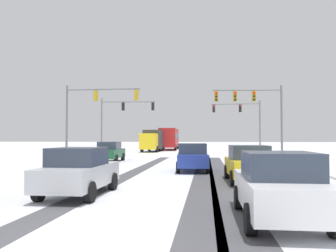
{
  "coord_description": "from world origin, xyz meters",
  "views": [
    {
      "loc": [
        2.73,
        -6.33,
        1.95
      ],
      "look_at": [
        0.0,
        18.35,
        2.8
      ],
      "focal_mm": 36.68,
      "sensor_mm": 36.0,
      "label": 1
    }
  ],
  "objects_px": {
    "traffic_signal_near_left": "(92,106)",
    "traffic_signal_near_right": "(254,105)",
    "traffic_signal_far_right": "(243,116)",
    "box_truck_delivery": "(153,140)",
    "traffic_signal_far_left": "(121,114)",
    "car_yellow_cab_third": "(248,164)",
    "car_white_fifth": "(279,186)",
    "car_blue_second": "(192,157)",
    "bus_oncoming": "(169,137)",
    "car_dark_green_lead": "(110,152)",
    "car_silver_fourth": "(79,171)"
  },
  "relations": [
    {
      "from": "traffic_signal_near_left",
      "to": "car_white_fifth",
      "type": "bearing_deg",
      "value": -60.58
    },
    {
      "from": "traffic_signal_far_left",
      "to": "car_yellow_cab_third",
      "type": "relative_size",
      "value": 1.56
    },
    {
      "from": "car_blue_second",
      "to": "car_white_fifth",
      "type": "height_order",
      "value": "same"
    },
    {
      "from": "traffic_signal_far_left",
      "to": "car_blue_second",
      "type": "distance_m",
      "value": 21.05
    },
    {
      "from": "car_dark_green_lead",
      "to": "car_blue_second",
      "type": "relative_size",
      "value": 0.99
    },
    {
      "from": "car_blue_second",
      "to": "box_truck_delivery",
      "type": "height_order",
      "value": "box_truck_delivery"
    },
    {
      "from": "box_truck_delivery",
      "to": "car_blue_second",
      "type": "bearing_deg",
      "value": -76.47
    },
    {
      "from": "traffic_signal_near_left",
      "to": "car_blue_second",
      "type": "xyz_separation_m",
      "value": [
        8.93,
        -8.45,
        -3.85
      ]
    },
    {
      "from": "car_yellow_cab_third",
      "to": "traffic_signal_far_right",
      "type": "bearing_deg",
      "value": 84.44
    },
    {
      "from": "traffic_signal_near_left",
      "to": "car_dark_green_lead",
      "type": "height_order",
      "value": "traffic_signal_near_left"
    },
    {
      "from": "car_dark_green_lead",
      "to": "car_white_fifth",
      "type": "xyz_separation_m",
      "value": [
        9.51,
        -19.09,
        0.0
      ]
    },
    {
      "from": "traffic_signal_near_right",
      "to": "car_silver_fourth",
      "type": "distance_m",
      "value": 21.26
    },
    {
      "from": "car_yellow_cab_third",
      "to": "box_truck_delivery",
      "type": "relative_size",
      "value": 0.55
    },
    {
      "from": "car_white_fifth",
      "to": "traffic_signal_far_right",
      "type": "bearing_deg",
      "value": 85.32
    },
    {
      "from": "traffic_signal_near_right",
      "to": "bus_oncoming",
      "type": "xyz_separation_m",
      "value": [
        -10.04,
        24.88,
        -2.8
      ]
    },
    {
      "from": "car_yellow_cab_third",
      "to": "car_blue_second",
      "type": "bearing_deg",
      "value": 119.2
    },
    {
      "from": "traffic_signal_far_right",
      "to": "box_truck_delivery",
      "type": "height_order",
      "value": "traffic_signal_far_right"
    },
    {
      "from": "traffic_signal_near_left",
      "to": "traffic_signal_near_right",
      "type": "bearing_deg",
      "value": 7.52
    },
    {
      "from": "car_yellow_cab_third",
      "to": "car_white_fifth",
      "type": "distance_m",
      "value": 7.07
    },
    {
      "from": "traffic_signal_near_left",
      "to": "bus_oncoming",
      "type": "bearing_deg",
      "value": 81.83
    },
    {
      "from": "car_blue_second",
      "to": "car_yellow_cab_third",
      "type": "height_order",
      "value": "same"
    },
    {
      "from": "traffic_signal_near_right",
      "to": "car_white_fifth",
      "type": "height_order",
      "value": "traffic_signal_near_right"
    },
    {
      "from": "traffic_signal_near_left",
      "to": "bus_oncoming",
      "type": "height_order",
      "value": "traffic_signal_near_left"
    },
    {
      "from": "traffic_signal_far_right",
      "to": "car_blue_second",
      "type": "distance_m",
      "value": 23.49
    },
    {
      "from": "traffic_signal_far_right",
      "to": "traffic_signal_near_left",
      "type": "bearing_deg",
      "value": -135.21
    },
    {
      "from": "box_truck_delivery",
      "to": "car_white_fifth",
      "type": "bearing_deg",
      "value": -76.97
    },
    {
      "from": "car_blue_second",
      "to": "box_truck_delivery",
      "type": "relative_size",
      "value": 0.56
    },
    {
      "from": "box_truck_delivery",
      "to": "traffic_signal_far_left",
      "type": "bearing_deg",
      "value": -105.66
    },
    {
      "from": "traffic_signal_near_left",
      "to": "traffic_signal_near_right",
      "type": "xyz_separation_m",
      "value": [
        13.88,
        1.83,
        0.12
      ]
    },
    {
      "from": "traffic_signal_far_right",
      "to": "car_dark_green_lead",
      "type": "height_order",
      "value": "traffic_signal_far_right"
    },
    {
      "from": "traffic_signal_near_right",
      "to": "car_dark_green_lead",
      "type": "height_order",
      "value": "traffic_signal_near_right"
    },
    {
      "from": "traffic_signal_far_left",
      "to": "traffic_signal_near_left",
      "type": "relative_size",
      "value": 0.99
    },
    {
      "from": "traffic_signal_far_left",
      "to": "box_truck_delivery",
      "type": "xyz_separation_m",
      "value": [
        2.44,
        8.71,
        -3.02
      ]
    },
    {
      "from": "traffic_signal_far_left",
      "to": "traffic_signal_far_right",
      "type": "height_order",
      "value": "same"
    },
    {
      "from": "car_blue_second",
      "to": "car_yellow_cab_third",
      "type": "xyz_separation_m",
      "value": [
        2.63,
        -4.71,
        0.0
      ]
    },
    {
      "from": "car_white_fifth",
      "to": "box_truck_delivery",
      "type": "distance_m",
      "value": 40.16
    },
    {
      "from": "car_dark_green_lead",
      "to": "car_yellow_cab_third",
      "type": "bearing_deg",
      "value": -51.18
    },
    {
      "from": "traffic_signal_far_left",
      "to": "traffic_signal_far_right",
      "type": "relative_size",
      "value": 1.0
    },
    {
      "from": "car_silver_fourth",
      "to": "bus_oncoming",
      "type": "relative_size",
      "value": 0.37
    },
    {
      "from": "traffic_signal_far_right",
      "to": "car_silver_fourth",
      "type": "bearing_deg",
      "value": -105.63
    },
    {
      "from": "traffic_signal_near_right",
      "to": "bus_oncoming",
      "type": "height_order",
      "value": "traffic_signal_near_right"
    },
    {
      "from": "traffic_signal_far_left",
      "to": "car_white_fifth",
      "type": "distance_m",
      "value": 32.74
    },
    {
      "from": "traffic_signal_near_right",
      "to": "car_yellow_cab_third",
      "type": "relative_size",
      "value": 1.56
    },
    {
      "from": "traffic_signal_near_left",
      "to": "traffic_signal_near_right",
      "type": "distance_m",
      "value": 14.0
    },
    {
      "from": "bus_oncoming",
      "to": "car_dark_green_lead",
      "type": "bearing_deg",
      "value": -93.98
    },
    {
      "from": "traffic_signal_far_right",
      "to": "traffic_signal_far_left",
      "type": "bearing_deg",
      "value": -164.63
    },
    {
      "from": "car_blue_second",
      "to": "traffic_signal_near_right",
      "type": "bearing_deg",
      "value": 64.3
    },
    {
      "from": "car_dark_green_lead",
      "to": "traffic_signal_near_left",
      "type": "bearing_deg",
      "value": 149.0
    },
    {
      "from": "traffic_signal_far_right",
      "to": "box_truck_delivery",
      "type": "bearing_deg",
      "value": 158.1
    },
    {
      "from": "car_dark_green_lead",
      "to": "bus_oncoming",
      "type": "distance_m",
      "value": 27.95
    }
  ]
}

